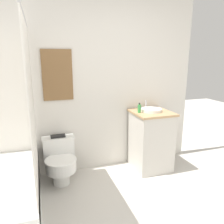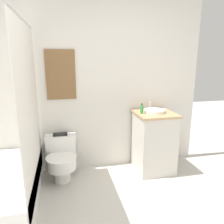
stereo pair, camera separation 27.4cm
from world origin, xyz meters
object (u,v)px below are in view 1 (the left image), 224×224
(soap_bottle, at_px, (139,108))
(book_on_tank, at_px, (58,136))
(toilet, at_px, (60,160))
(sink, at_px, (151,110))

(soap_bottle, xyz_separation_m, book_on_tank, (-1.11, 0.16, -0.33))
(toilet, xyz_separation_m, book_on_tank, (-0.00, 0.13, 0.29))
(soap_bottle, height_order, book_on_tank, soap_bottle)
(book_on_tank, bearing_deg, sink, -5.96)
(toilet, xyz_separation_m, sink, (1.31, -0.00, 0.58))
(sink, xyz_separation_m, book_on_tank, (-1.31, 0.14, -0.29))
(sink, bearing_deg, toilet, 179.82)
(book_on_tank, bearing_deg, toilet, -90.00)
(book_on_tank, bearing_deg, soap_bottle, -8.11)
(toilet, relative_size, sink, 1.76)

